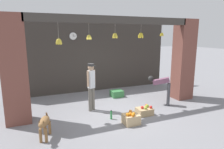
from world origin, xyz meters
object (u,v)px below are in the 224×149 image
wall_clock (73,36)px  dog (44,123)px  water_bottle (111,115)px  shopkeeper (91,83)px  worker_stooping (162,86)px  fruit_crate_apples (145,111)px  fruit_crate_oranges (131,119)px  produce_box_green (117,93)px

wall_clock → dog: bearing=-112.8°
water_bottle → wall_clock: (-0.42, 3.29, 2.38)m
shopkeeper → wall_clock: size_ratio=4.96×
worker_stooping → water_bottle: (-2.24, -0.48, -0.59)m
worker_stooping → fruit_crate_apples: worker_stooping is taller
fruit_crate_apples → worker_stooping: bearing=27.6°
dog → fruit_crate_apples: size_ratio=1.59×
fruit_crate_oranges → fruit_crate_apples: 0.87m
worker_stooping → produce_box_green: worker_stooping is taller
produce_box_green → water_bottle: 2.32m
shopkeeper → wall_clock: wall_clock is taller
worker_stooping → wall_clock: 4.27m
dog → fruit_crate_oranges: bearing=105.0°
fruit_crate_apples → produce_box_green: size_ratio=1.01×
fruit_crate_apples → wall_clock: bearing=114.9°
wall_clock → worker_stooping: bearing=-46.5°
dog → shopkeeper: size_ratio=0.48×
shopkeeper → produce_box_green: shopkeeper is taller
worker_stooping → wall_clock: (-2.66, 2.81, 1.80)m
fruit_crate_apples → water_bottle: 1.16m
fruit_crate_oranges → water_bottle: bearing=127.5°
fruit_crate_apples → fruit_crate_oranges: bearing=-148.8°
shopkeeper → dog: bearing=16.7°
dog → fruit_crate_apples: (3.15, 0.37, -0.28)m
produce_box_green → wall_clock: size_ratio=1.48×
shopkeeper → fruit_crate_oranges: size_ratio=3.63×
worker_stooping → fruit_crate_apples: 1.37m
worker_stooping → produce_box_green: (-1.15, 1.56, -0.59)m
produce_box_green → water_bottle: water_bottle is taller
fruit_crate_apples → produce_box_green: (-0.06, 2.13, 0.00)m
shopkeeper → water_bottle: (0.35, -0.93, -0.83)m
fruit_crate_oranges → wall_clock: size_ratio=1.37×
worker_stooping → water_bottle: bearing=140.7°
dog → water_bottle: dog is taller
fruit_crate_oranges → water_bottle: (-0.41, 0.54, -0.03)m
fruit_crate_apples → wall_clock: wall_clock is taller
dog → worker_stooping: size_ratio=0.73×
shopkeeper → worker_stooping: (2.59, -0.45, -0.25)m
fruit_crate_apples → wall_clock: 4.43m
worker_stooping → produce_box_green: bearing=75.0°
water_bottle → wall_clock: bearing=97.2°
fruit_crate_oranges → fruit_crate_apples: fruit_crate_oranges is taller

